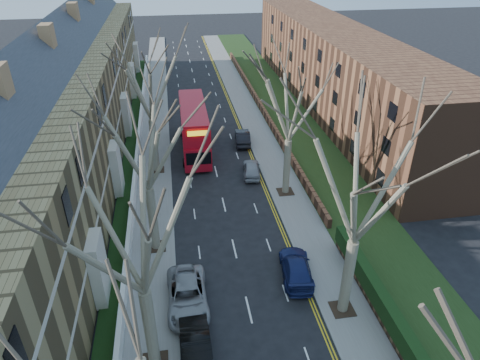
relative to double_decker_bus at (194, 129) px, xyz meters
name	(u,v)px	position (x,y,z in m)	size (l,w,h in m)	color
pavement_left	(155,127)	(-4.35, 6.77, -2.32)	(3.00, 102.00, 0.12)	slate
pavement_right	(253,121)	(7.65, 6.77, -2.32)	(3.00, 102.00, 0.12)	slate
terrace_left	(67,112)	(-12.00, -1.23, 3.15)	(9.70, 78.00, 13.60)	olive
flats_right	(334,68)	(19.11, 10.77, 2.60)	(13.97, 54.00, 10.00)	brown
front_wall_left	(138,153)	(-6.00, -1.23, -1.76)	(0.30, 78.00, 1.00)	white
grass_verge_right	(288,118)	(12.15, 6.77, -2.23)	(6.00, 102.00, 0.06)	#1D3112
tree_left_mid	(134,221)	(-4.05, -26.23, 7.17)	(10.50, 10.50, 14.71)	#6C614D
tree_left_far	(142,134)	(-4.05, -16.23, 6.86)	(10.15, 10.15, 14.22)	#6C614D
tree_left_dist	(147,75)	(-4.05, -4.23, 7.18)	(10.50, 10.50, 14.71)	#6C614D
tree_right_mid	(365,177)	(7.35, -24.23, 7.17)	(10.50, 10.50, 14.71)	#6C614D
tree_right_far	(291,94)	(7.35, -10.23, 6.86)	(10.15, 10.15, 14.22)	#6C614D
double_decker_bus	(194,129)	(0.00, 0.00, 0.00)	(3.02, 11.63, 4.83)	#A50B19
car_left_mid	(197,351)	(-1.80, -26.38, -1.63)	(1.60, 4.60, 1.52)	black
car_left_far	(187,296)	(-2.05, -22.19, -1.63)	(2.49, 5.40, 1.50)	gray
car_right_near	(296,268)	(5.34, -20.76, -1.69)	(1.95, 4.81, 1.40)	navy
car_right_mid	(251,169)	(4.95, -6.48, -1.71)	(1.59, 3.95, 1.35)	gray
car_right_far	(243,137)	(5.31, 0.73, -1.66)	(1.53, 4.37, 1.44)	black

